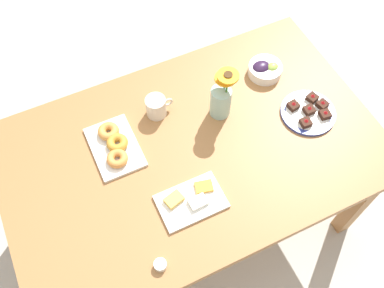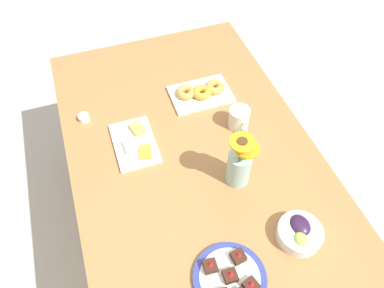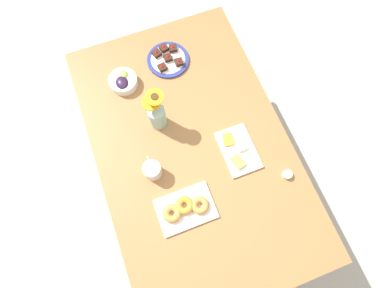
% 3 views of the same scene
% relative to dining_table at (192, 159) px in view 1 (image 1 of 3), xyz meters
% --- Properties ---
extents(ground_plane, '(6.00, 6.00, 0.00)m').
position_rel_dining_table_xyz_m(ground_plane, '(0.00, 0.00, -0.65)').
color(ground_plane, '#B7B2A8').
extents(dining_table, '(1.60, 1.00, 0.74)m').
position_rel_dining_table_xyz_m(dining_table, '(0.00, 0.00, 0.00)').
color(dining_table, '#9E6B3D').
rests_on(dining_table, ground_plane).
extents(coffee_mug, '(0.12, 0.09, 0.10)m').
position_rel_dining_table_xyz_m(coffee_mug, '(-0.06, 0.23, 0.13)').
color(coffee_mug, beige).
rests_on(coffee_mug, dining_table).
extents(grape_bowl, '(0.16, 0.16, 0.07)m').
position_rel_dining_table_xyz_m(grape_bowl, '(0.49, 0.23, 0.12)').
color(grape_bowl, white).
rests_on(grape_bowl, dining_table).
extents(cheese_platter, '(0.26, 0.17, 0.03)m').
position_rel_dining_table_xyz_m(cheese_platter, '(-0.11, -0.22, 0.10)').
color(cheese_platter, white).
rests_on(cheese_platter, dining_table).
extents(croissant_platter, '(0.19, 0.28, 0.05)m').
position_rel_dining_table_xyz_m(croissant_platter, '(-0.29, 0.15, 0.11)').
color(croissant_platter, white).
rests_on(croissant_platter, dining_table).
extents(jam_cup_honey, '(0.05, 0.05, 0.03)m').
position_rel_dining_table_xyz_m(jam_cup_honey, '(-0.32, -0.40, 0.10)').
color(jam_cup_honey, white).
rests_on(jam_cup_honey, dining_table).
extents(dessert_plate, '(0.24, 0.24, 0.05)m').
position_rel_dining_table_xyz_m(dessert_plate, '(0.55, -0.06, 0.10)').
color(dessert_plate, navy).
rests_on(dessert_plate, dining_table).
extents(flower_vase, '(0.11, 0.11, 0.26)m').
position_rel_dining_table_xyz_m(flower_vase, '(0.19, 0.12, 0.18)').
color(flower_vase, '#99C1B7').
rests_on(flower_vase, dining_table).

